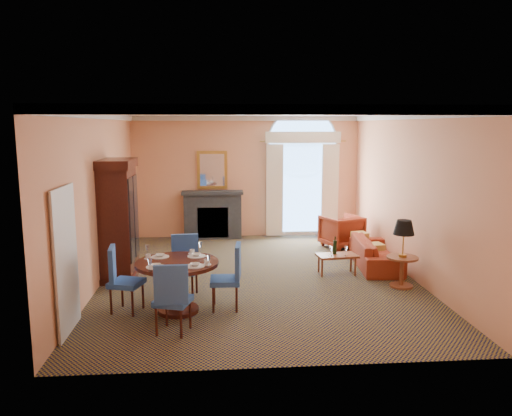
{
  "coord_description": "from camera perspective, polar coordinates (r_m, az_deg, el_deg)",
  "views": [
    {
      "loc": [
        -0.81,
        -9.48,
        2.96
      ],
      "look_at": [
        0.0,
        0.5,
        1.3
      ],
      "focal_mm": 35.0,
      "sensor_mm": 36.0,
      "label": 1
    }
  ],
  "objects": [
    {
      "name": "dining_chair_east",
      "position": [
        8.16,
        -2.85,
        -7.35
      ],
      "size": [
        0.52,
        0.51,
        1.07
      ],
      "rotation": [
        0.0,
        0.0,
        1.53
      ],
      "color": "#2953A1",
      "rests_on": "ground"
    },
    {
      "name": "sofa",
      "position": [
        10.91,
        13.5,
        -5.0
      ],
      "size": [
        0.97,
        2.07,
        0.59
      ],
      "primitive_type": "imported",
      "rotation": [
        0.0,
        0.0,
        1.47
      ],
      "color": "#9C341C",
      "rests_on": "ground"
    },
    {
      "name": "dining_chair_west",
      "position": [
        8.31,
        -15.31,
        -7.39
      ],
      "size": [
        0.6,
        0.6,
        1.07
      ],
      "rotation": [
        0.0,
        0.0,
        -1.88
      ],
      "color": "#2953A1",
      "rests_on": "ground"
    },
    {
      "name": "dining_chair_north",
      "position": [
        8.9,
        -8.19,
        -6.02
      ],
      "size": [
        0.54,
        0.54,
        1.07
      ],
      "rotation": [
        0.0,
        0.0,
        2.98
      ],
      "color": "#2953A1",
      "rests_on": "ground"
    },
    {
      "name": "armchair",
      "position": [
        12.4,
        9.74,
        -2.64
      ],
      "size": [
        1.11,
        1.13,
        0.79
      ],
      "primitive_type": "imported",
      "rotation": [
        0.0,
        0.0,
        3.52
      ],
      "color": "#9C341C",
      "rests_on": "ground"
    },
    {
      "name": "side_table",
      "position": [
        9.55,
        16.46,
        -4.06
      ],
      "size": [
        0.58,
        0.58,
        1.23
      ],
      "color": "brown",
      "rests_on": "ground"
    },
    {
      "name": "armoire",
      "position": [
        10.08,
        -15.48,
        -1.44
      ],
      "size": [
        0.67,
        1.18,
        2.32
      ],
      "color": "black",
      "rests_on": "ground"
    },
    {
      "name": "coffee_table",
      "position": [
        10.17,
        9.23,
        -5.35
      ],
      "size": [
        0.84,
        0.53,
        0.77
      ],
      "rotation": [
        0.0,
        0.0,
        0.11
      ],
      "color": "brown",
      "rests_on": "ground"
    },
    {
      "name": "ground",
      "position": [
        9.96,
        0.24,
        -7.87
      ],
      "size": [
        7.5,
        7.5,
        0.0
      ],
      "primitive_type": "plane",
      "color": "#111238",
      "rests_on": "ground"
    },
    {
      "name": "dining_table",
      "position": [
        8.09,
        -8.98,
        -7.58
      ],
      "size": [
        1.32,
        1.32,
        1.03
      ],
      "color": "black",
      "rests_on": "ground"
    },
    {
      "name": "room_envelope",
      "position": [
        10.18,
        -0.22,
        6.88
      ],
      "size": [
        6.04,
        7.52,
        3.45
      ],
      "color": "#F0A172",
      "rests_on": "ground"
    },
    {
      "name": "dining_chair_south",
      "position": [
        7.24,
        -9.56,
        -9.71
      ],
      "size": [
        0.59,
        0.59,
        1.07
      ],
      "rotation": [
        0.0,
        0.0,
        -0.3
      ],
      "color": "#2953A1",
      "rests_on": "ground"
    }
  ]
}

